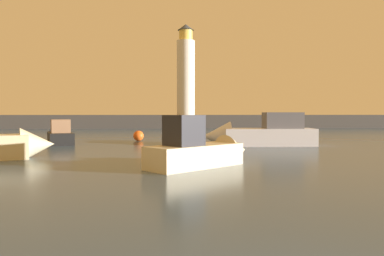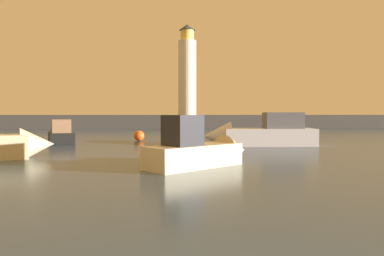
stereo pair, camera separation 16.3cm
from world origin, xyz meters
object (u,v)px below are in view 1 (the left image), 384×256
motorboat_0 (256,134)px  motorboat_1 (206,150)px  lighthouse (186,72)px  motorboat_2 (59,135)px  mooring_buoy (138,136)px

motorboat_0 → motorboat_1: bearing=-115.9°
lighthouse → motorboat_1: (-1.76, -43.90, -8.48)m
motorboat_2 → lighthouse: bearing=67.7°
lighthouse → motorboat_1: lighthouse is taller
lighthouse → mooring_buoy: (-5.87, -28.29, -8.74)m
motorboat_0 → mooring_buoy: motorboat_0 is taller
motorboat_2 → mooring_buoy: (6.35, 1.46, -0.15)m
lighthouse → motorboat_0: (3.25, -33.58, -8.33)m
motorboat_1 → motorboat_2: motorboat_1 is taller
motorboat_0 → motorboat_2: motorboat_0 is taller
lighthouse → mooring_buoy: lighthouse is taller
lighthouse → motorboat_2: bearing=-112.3°
motorboat_1 → motorboat_2: bearing=126.5°
motorboat_1 → motorboat_2: 17.60m
motorboat_1 → motorboat_2: size_ratio=0.90×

